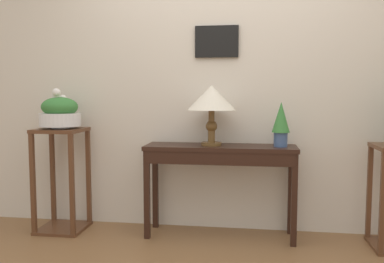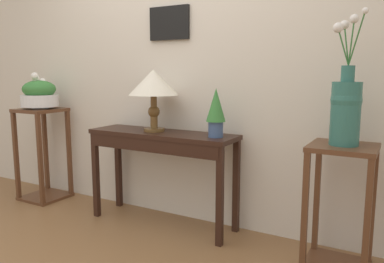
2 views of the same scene
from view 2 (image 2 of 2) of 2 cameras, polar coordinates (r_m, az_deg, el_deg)
The scene contains 8 objects.
back_wall_with_art at distance 3.23m, azimuth -1.68°, elevation 11.77°, with size 9.00×0.13×2.80m.
console_table at distance 3.05m, azimuth -4.72°, elevation -2.31°, with size 1.23×0.36×0.76m.
table_lamp at distance 3.06m, azimuth -5.76°, elevation 6.93°, with size 0.40×0.40×0.49m.
potted_plant_on_console at distance 2.77m, azimuth 3.58°, elevation 3.18°, with size 0.14×0.14×0.36m.
pedestal_stand_left at distance 4.00m, azimuth -21.30°, elevation -3.16°, with size 0.39×0.39×0.89m.
planter_bowl_wide_left at distance 3.93m, azimuth -21.78°, elevation 5.19°, with size 0.34×0.34×0.34m.
pedestal_stand_right at distance 2.57m, azimuth 21.11°, elevation -10.68°, with size 0.39×0.39×0.80m.
flower_vase_tall_right at distance 2.44m, azimuth 21.93°, elevation 3.68°, with size 0.19×0.20×0.79m.
Camera 2 is at (1.67, -1.40, 1.23)m, focal length 35.82 mm.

